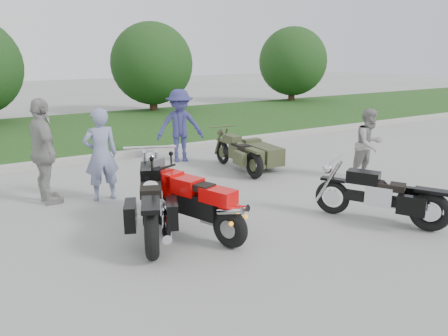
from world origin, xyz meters
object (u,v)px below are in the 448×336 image
person_stripe (101,155)px  person_grey (369,144)px  person_denim (180,126)px  cruiser_sidecar (253,154)px  cruiser_right (385,198)px  person_back (44,152)px  sportbike_red (196,202)px  cruiser_left (152,204)px

person_stripe → person_grey: (5.41, -1.62, -0.10)m
person_denim → person_stripe: bearing=-125.3°
cruiser_sidecar → person_stripe: (-3.68, -0.31, 0.50)m
cruiser_right → person_denim: (-1.07, 5.51, 0.49)m
cruiser_right → cruiser_sidecar: (0.05, 3.87, -0.05)m
cruiser_sidecar → person_back: person_back is taller
cruiser_sidecar → person_denim: 2.06m
cruiser_sidecar → person_stripe: 3.73m
sportbike_red → person_stripe: 2.57m
cruiser_right → cruiser_sidecar: cruiser_right is taller
cruiser_right → person_denim: person_denim is taller
person_stripe → person_grey: bearing=166.3°
cruiser_sidecar → person_back: size_ratio=1.08×
person_stripe → person_grey: 5.65m
cruiser_left → person_stripe: 2.10m
cruiser_right → person_stripe: bearing=106.2°
sportbike_red → person_stripe: bearing=85.6°
cruiser_sidecar → person_stripe: person_stripe is taller
person_stripe → person_back: 1.00m
sportbike_red → cruiser_sidecar: (2.96, 2.76, -0.17)m
person_grey → cruiser_sidecar: bearing=131.6°
person_grey → person_denim: size_ratio=0.85×
person_denim → cruiser_sidecar: bearing=-38.4°
person_back → person_stripe: bearing=-117.2°
person_stripe → person_denim: size_ratio=0.96×
cruiser_left → sportbike_red: bearing=-13.4°
person_denim → person_back: 3.86m
cruiser_right → sportbike_red: bearing=129.6°
cruiser_left → person_grey: (5.24, 0.43, 0.28)m
person_grey → person_back: size_ratio=0.80×
cruiser_right → person_denim: size_ratio=1.07×
cruiser_left → cruiser_right: cruiser_left is taller
person_stripe → person_back: bearing=-17.1°
cruiser_right → person_grey: bearing=17.8°
cruiser_sidecar → person_denim: (-1.12, 1.64, 0.54)m
sportbike_red → person_stripe: size_ratio=1.07×
cruiser_right → person_back: bearing=110.1°
person_grey → person_stripe: bearing=163.2°
cruiser_right → cruiser_sidecar: bearing=59.8°
cruiser_left → person_back: person_back is taller
cruiser_right → person_back: 6.03m
person_back → person_grey: bearing=-114.2°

